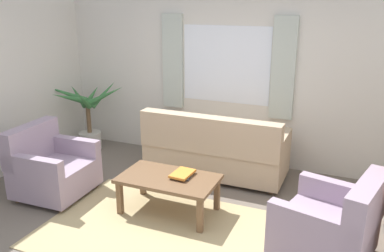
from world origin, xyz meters
name	(u,v)px	position (x,y,z in m)	size (l,w,h in m)	color
ground_plane	(157,230)	(0.00, 0.00, 0.00)	(6.24, 6.24, 0.00)	#6B6056
wall_back	(227,74)	(0.00, 2.26, 1.30)	(5.32, 0.12, 2.60)	silver
window_with_curtains	(225,65)	(0.00, 2.18, 1.45)	(1.98, 0.07, 1.40)	white
area_rug	(157,230)	(0.00, 0.00, 0.01)	(2.38, 1.71, 0.01)	tan
couch	(215,151)	(0.08, 1.55, 0.37)	(1.90, 0.82, 0.92)	tan
armchair_left	(51,168)	(-1.60, 0.24, 0.35)	(0.85, 0.87, 0.88)	#998499
armchair_right	(332,227)	(1.73, 0.20, 0.35)	(1.00, 1.01, 0.88)	#998499
coffee_table	(169,182)	(-0.05, 0.40, 0.38)	(1.10, 0.64, 0.44)	brown
book_stack_on_table	(182,174)	(0.08, 0.49, 0.47)	(0.24, 0.31, 0.05)	#2D2D33
potted_plant	(88,118)	(-2.15, 1.73, 0.53)	(1.27, 1.07, 1.12)	#B7B2A8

